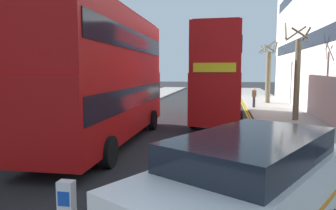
{
  "coord_description": "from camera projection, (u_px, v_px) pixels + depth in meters",
  "views": [
    {
      "loc": [
        2.74,
        -0.99,
        3.13
      ],
      "look_at": [
        0.5,
        11.0,
        1.8
      ],
      "focal_mm": 33.42,
      "sensor_mm": 36.0,
      "label": 1
    }
  ],
  "objects": [
    {
      "name": "double_decker_bus_oncoming",
      "position": [
        220.0,
        73.0,
        19.87
      ],
      "size": [
        2.99,
        10.86,
        5.64
      ],
      "color": "#B20F0F",
      "rests_on": "ground"
    },
    {
      "name": "kerb_line_outer",
      "position": [
        261.0,
        138.0,
        14.68
      ],
      "size": [
        0.1,
        56.0,
        0.01
      ],
      "primitive_type": "cube",
      "color": "yellow",
      "rests_on": "ground"
    },
    {
      "name": "double_decker_bus_away",
      "position": [
        107.0,
        73.0,
        13.35
      ],
      "size": [
        2.95,
        10.85,
        5.64
      ],
      "color": "#B20F0F",
      "rests_on": "ground"
    },
    {
      "name": "street_tree_mid",
      "position": [
        268.0,
        75.0,
        29.21
      ],
      "size": [
        1.6,
        1.58,
        5.87
      ],
      "color": "#6B6047",
      "rests_on": "sidewalk_right"
    },
    {
      "name": "street_tree_far",
      "position": [
        267.0,
        73.0,
        37.92
      ],
      "size": [
        1.62,
        1.84,
        6.13
      ],
      "color": "#6B6047",
      "rests_on": "sidewalk_right"
    },
    {
      "name": "sidewalk_right",
      "position": [
        299.0,
        130.0,
        16.25
      ],
      "size": [
        4.0,
        80.0,
        0.14
      ],
      "primitive_type": "cube",
      "color": "#9E9991",
      "rests_on": "ground"
    },
    {
      "name": "taxi_minivan",
      "position": [
        244.0,
        203.0,
        4.91
      ],
      "size": [
        3.99,
        5.1,
        2.12
      ],
      "color": "white",
      "rests_on": "ground"
    },
    {
      "name": "street_tree_distant",
      "position": [
        297.0,
        75.0,
        18.93
      ],
      "size": [
        1.51,
        1.57,
        5.99
      ],
      "color": "#6B6047",
      "rests_on": "sidewalk_right"
    },
    {
      "name": "pedestrian_far",
      "position": [
        254.0,
        97.0,
        25.72
      ],
      "size": [
        0.34,
        0.22,
        1.62
      ],
      "color": "#2D2D38",
      "rests_on": "sidewalk_right"
    },
    {
      "name": "sidewalk_left",
      "position": [
        68.0,
        123.0,
        18.62
      ],
      "size": [
        4.0,
        80.0,
        0.14
      ],
      "primitive_type": "cube",
      "color": "#9E9991",
      "rests_on": "ground"
    },
    {
      "name": "kerb_line_inner",
      "position": [
        258.0,
        138.0,
        14.71
      ],
      "size": [
        0.1,
        56.0,
        0.01
      ],
      "primitive_type": "cube",
      "color": "yellow",
      "rests_on": "ground"
    }
  ]
}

